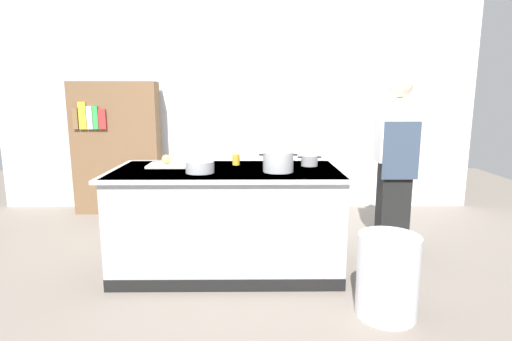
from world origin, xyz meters
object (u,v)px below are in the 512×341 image
Objects in this scene: mixing_bowl at (200,167)px; trash_bin at (387,276)px; person_chef at (396,160)px; stock_pot at (278,162)px; juice_cup at (236,160)px; sauce_pan at (309,161)px; bookshelf at (117,148)px; onion at (166,159)px.

mixing_bowl is 1.64m from trash_bin.
person_chef is (0.44, 1.19, 0.62)m from trash_bin.
person_chef is at bearing 16.93° from mixing_bowl.
stock_pot is 1.21m from trash_bin.
juice_cup reaches higher than mixing_bowl.
stock_pot is 1.49× the size of sauce_pan.
sauce_pan is 0.36× the size of trash_bin.
sauce_pan is 1.23m from trash_bin.
person_chef is 1.01× the size of bookshelf.
trash_bin is (0.72, -0.68, -0.69)m from stock_pot.
juice_cup is (0.28, 0.37, 0.00)m from mixing_bowl.
sauce_pan is 2.13× the size of juice_cup.
sauce_pan is 0.91× the size of mixing_bowl.
mixing_bowl is at bearing -55.74° from bookshelf.
bookshelf reaches higher than trash_bin.
onion is 0.05× the size of bookshelf.
bookshelf reaches higher than juice_cup.
onion reaches higher than mixing_bowl.
stock_pot reaches higher than onion.
sauce_pan is 0.13× the size of bookshelf.
person_chef reaches higher than mixing_bowl.
mixing_bowl is at bearing 92.87° from person_chef.
mixing_bowl is 0.14× the size of bookshelf.
trash_bin is 0.34× the size of person_chef.
person_chef is at bearing -24.17° from bookshelf.
onion is 0.39× the size of sauce_pan.
trash_bin is (1.36, -0.64, -0.66)m from mixing_bowl.
juice_cup is at bearing 175.34° from sauce_pan.
sauce_pan is at bearing 113.92° from trash_bin.
mixing_bowl is (-0.64, -0.04, -0.04)m from stock_pot.
sauce_pan is 0.90m from person_chef.
trash_bin is 0.34× the size of bookshelf.
juice_cup is 0.06× the size of person_chef.
onion is 0.26× the size of stock_pot.
mixing_bowl is at bearing -176.59° from stock_pot.
stock_pot is at bearing -137.12° from sauce_pan.
onion is at bearing 150.73° from trash_bin.
sauce_pan is 0.66m from juice_cup.
juice_cup is 2.27m from bookshelf.
onion is 2.16m from person_chef.
stock_pot is 0.19× the size of bookshelf.
stock_pot is at bearing 99.67° from person_chef.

